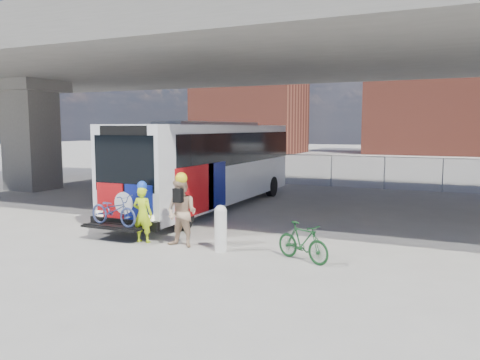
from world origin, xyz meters
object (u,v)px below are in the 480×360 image
Objects in this scene: bollard at (221,227)px; bike_parked at (303,242)px; cyclist_hivis at (143,213)px; bus at (213,159)px; cyclist_tan at (182,212)px.

bollard is 2.37m from bike_parked.
bike_parked is at bearing 173.50° from cyclist_hivis.
cyclist_hivis is at bearing 114.60° from bike_parked.
bus is 6.79m from cyclist_tan.
bollard is 2.62m from cyclist_hivis.
cyclist_hivis is 1.37m from cyclist_tan.
bus is 8.76m from bike_parked.
cyclist_hivis is at bearing -82.07° from bus.
bus is 9.89× the size of bollard.
bus is at bearing 118.95° from bollard.
cyclist_hivis is at bearing 180.00° from bollard.
bollard is (3.49, -6.32, -1.40)m from bus.
cyclist_tan is (2.24, -6.32, -1.08)m from bus.
cyclist_tan is at bearing 173.40° from cyclist_hivis.
bollard is at bearing -61.05° from bus.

